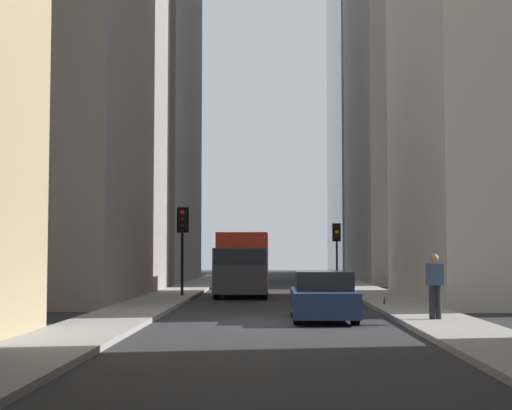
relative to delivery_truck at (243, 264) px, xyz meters
name	(u,v)px	position (x,y,z in m)	size (l,w,h in m)	color
ground_plane	(274,322)	(-13.20, -1.40, -1.46)	(135.00, 135.00, 0.00)	#262628
sidewalk_right	(115,319)	(-13.20, 3.10, -1.39)	(90.00, 2.20, 0.14)	gray
sidewalk_left	(435,320)	(-13.20, -5.90, -1.39)	(90.00, 2.20, 0.14)	gray
building_left_far	(427,41)	(18.20, -12.00, 15.03)	(16.77, 10.50, 32.96)	gray
building_right_far	(118,54)	(17.34, 9.19, 14.04)	(16.64, 10.50, 30.97)	gray
building_right_midfar	(33,23)	(-1.50, 9.19, 10.59)	(16.18, 10.50, 24.07)	gray
delivery_truck	(243,264)	(0.00, 0.00, 0.00)	(6.46, 2.25, 2.84)	red
sedan_navy	(323,297)	(-12.68, -2.80, -0.80)	(4.30, 1.78, 1.42)	navy
traffic_light_midblock	(182,230)	(-1.73, 2.52, 1.45)	(0.43, 0.52, 3.77)	black
traffic_light_far_junction	(337,239)	(12.36, -5.23, 1.33)	(0.43, 0.52, 3.61)	black
pedestrian	(435,283)	(-13.80, -5.78, -0.35)	(0.26, 0.44, 1.77)	black
discarded_bottle	(384,301)	(-7.48, -5.28, -1.21)	(0.07, 0.07, 0.27)	brown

